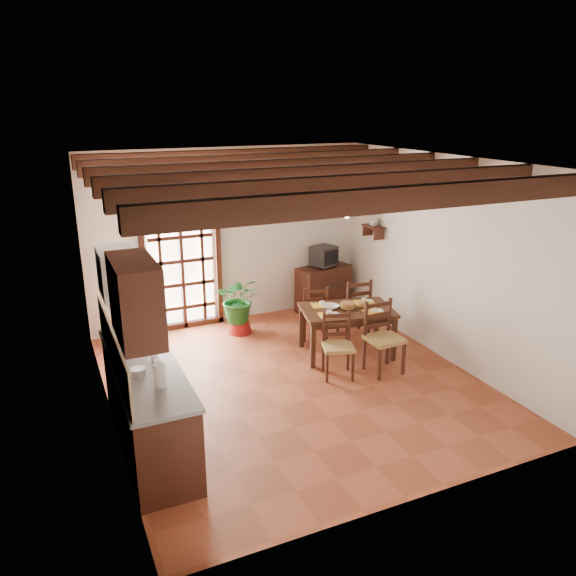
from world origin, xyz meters
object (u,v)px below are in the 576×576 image
dining_table (347,314)px  chair_near_left (338,357)px  chair_far_left (314,321)px  chair_near_right (383,351)px  sideboard (323,288)px  pendant_lamp (347,209)px  chair_far_right (354,317)px  crt_tv (324,256)px  kitchen_counter (147,403)px  potted_plant (239,298)px

dining_table → chair_near_left: chair_near_left is taller
chair_near_left → chair_far_left: bearing=96.2°
chair_near_right → sideboard: (0.36, 2.43, 0.09)m
chair_near_left → chair_near_right: size_ratio=0.88×
sideboard → pendant_lamp: (-0.52, -1.63, 1.69)m
chair_near_left → chair_far_right: chair_far_right is taller
dining_table → crt_tv: bearing=85.9°
kitchen_counter → dining_table: 3.21m
chair_near_right → pendant_lamp: pendant_lamp is taller
chair_far_right → sideboard: (0.07, 1.17, 0.10)m
chair_far_right → sideboard: size_ratio=1.00×
sideboard → potted_plant: size_ratio=0.47×
dining_table → kitchen_counter: bearing=-147.2°
sideboard → chair_far_left: bearing=-137.1°
kitchen_counter → potted_plant: bearing=52.5°
chair_near_left → chair_near_right: (0.61, -0.14, 0.03)m
dining_table → chair_near_left: bearing=-116.0°
sideboard → potted_plant: bearing=179.4°
sideboard → crt_tv: crt_tv is taller
kitchen_counter → crt_tv: size_ratio=4.69×
kitchen_counter → chair_far_right: bearing=25.6°
chair_near_right → chair_near_left: bearing=165.5°
chair_far_left → potted_plant: bearing=-18.3°
chair_far_left → potted_plant: 1.21m
chair_far_right → crt_tv: crt_tv is taller
chair_far_right → crt_tv: 1.35m
crt_tv → chair_near_right: bearing=-118.8°
potted_plant → pendant_lamp: bearing=-48.0°
kitchen_counter → chair_near_left: (2.56, 0.54, -0.21)m
dining_table → pendant_lamp: size_ratio=1.67×
sideboard → crt_tv: size_ratio=1.93×
chair_far_left → crt_tv: size_ratio=1.78×
chair_far_left → potted_plant: (-0.97, 0.66, 0.30)m
kitchen_counter → potted_plant: 3.09m
dining_table → pendant_lamp: bearing=102.7°
chair_near_left → crt_tv: 2.58m
chair_near_left → dining_table: bearing=70.1°
pendant_lamp → dining_table: bearing=-90.0°
chair_far_right → potted_plant: bearing=-21.4°
kitchen_counter → sideboard: size_ratio=2.43×
dining_table → crt_tv: crt_tv is taller
potted_plant → chair_near_right: bearing=-57.8°
dining_table → potted_plant: potted_plant is taller
chair_far_right → potted_plant: (-1.58, 0.80, 0.28)m
chair_near_left → crt_tv: size_ratio=1.77×
kitchen_counter → chair_far_right: size_ratio=2.44×
pendant_lamp → crt_tv: bearing=72.2°
chair_far_left → chair_far_right: (0.62, -0.14, 0.02)m
kitchen_counter → chair_far_right: 3.84m
chair_near_right → pendant_lamp: 1.95m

